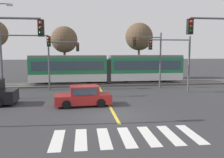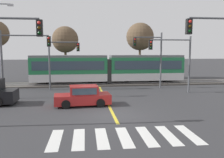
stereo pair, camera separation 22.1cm
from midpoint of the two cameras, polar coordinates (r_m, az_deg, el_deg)
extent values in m
plane|color=#333335|center=(15.55, 0.79, -8.69)|extent=(200.00, 200.00, 0.00)
cube|color=#4C4742|center=(29.29, -3.10, -1.16)|extent=(120.00, 4.00, 0.18)
cube|color=#939399|center=(28.56, -3.00, -1.08)|extent=(120.00, 0.08, 0.10)
cube|color=#939399|center=(29.99, -3.21, -0.70)|extent=(120.00, 0.08, 0.10)
cube|color=silver|center=(29.14, -10.00, 0.47)|extent=(9.00, 2.60, 0.90)
cube|color=#237A47|center=(29.02, -10.05, 3.22)|extent=(9.00, 2.60, 1.90)
cube|color=#384756|center=(27.70, -10.18, 3.15)|extent=(8.28, 0.04, 1.04)
cube|color=slate|center=(28.97, -10.10, 5.37)|extent=(9.00, 2.39, 0.28)
cylinder|color=black|center=(29.18, -5.12, -0.34)|extent=(0.70, 0.20, 0.70)
cylinder|color=black|center=(29.41, -14.80, -0.48)|extent=(0.70, 0.20, 0.70)
cube|color=silver|center=(30.22, 8.31, 0.73)|extent=(9.00, 2.60, 0.90)
cube|color=#237A47|center=(30.10, 8.35, 3.38)|extent=(9.00, 2.60, 1.90)
cube|color=#384756|center=(28.83, 9.06, 3.31)|extent=(8.28, 0.04, 1.04)
cube|color=slate|center=(30.06, 8.39, 5.45)|extent=(9.00, 2.39, 0.28)
cylinder|color=black|center=(31.02, 12.70, -0.05)|extent=(0.70, 0.20, 0.70)
cylinder|color=black|center=(29.70, 3.69, -0.20)|extent=(0.70, 0.20, 0.70)
cube|color=#2D2D2D|center=(29.23, -0.68, 1.97)|extent=(0.50, 2.34, 2.80)
cube|color=silver|center=(11.77, -12.98, -14.04)|extent=(0.60, 2.81, 0.01)
cube|color=silver|center=(11.70, -7.45, -14.06)|extent=(0.60, 2.81, 0.01)
cube|color=silver|center=(11.73, -1.91, -13.95)|extent=(0.60, 2.81, 0.01)
cube|color=silver|center=(11.86, 3.55, -13.72)|extent=(0.60, 2.81, 0.01)
cube|color=silver|center=(12.09, 8.84, -13.38)|extent=(0.60, 2.81, 0.01)
cube|color=silver|center=(12.41, 13.87, -12.95)|extent=(0.60, 2.81, 0.01)
cube|color=silver|center=(12.82, 18.59, -12.46)|extent=(0.60, 2.81, 0.01)
cube|color=gold|center=(20.46, -1.22, -4.90)|extent=(0.20, 14.03, 0.01)
cube|color=#B22323|center=(18.23, -6.75, -4.74)|extent=(4.31, 2.01, 0.72)
cube|color=#B22323|center=(18.11, -6.46, -2.63)|extent=(2.21, 1.67, 0.64)
cube|color=#384756|center=(18.06, -9.63, -2.71)|extent=(0.21, 1.43, 0.52)
cube|color=#384756|center=(17.35, -6.23, -3.04)|extent=(1.78, 0.17, 0.48)
cylinder|color=black|center=(17.38, -10.67, -6.06)|extent=(0.65, 0.27, 0.64)
cylinder|color=black|center=(19.04, -10.75, -4.93)|extent=(0.65, 0.27, 0.64)
cylinder|color=black|center=(17.59, -2.39, -5.79)|extent=(0.65, 0.27, 0.64)
cylinder|color=black|center=(19.24, -3.20, -4.70)|extent=(0.65, 0.27, 0.64)
cube|color=#384756|center=(20.15, -25.01, -1.16)|extent=(0.12, 1.69, 0.66)
cylinder|color=black|center=(21.26, -24.07, -3.96)|extent=(0.80, 0.29, 0.80)
cylinder|color=#515459|center=(15.79, 24.39, 13.16)|extent=(3.50, 0.12, 0.12)
cube|color=black|center=(14.91, 18.43, 11.88)|extent=(0.32, 0.28, 0.90)
sphere|color=red|center=(14.80, 18.73, 12.96)|extent=(0.18, 0.18, 0.18)
sphere|color=#3A2706|center=(14.77, 18.68, 11.92)|extent=(0.18, 0.18, 0.18)
sphere|color=black|center=(14.75, 18.64, 10.88)|extent=(0.18, 0.18, 0.18)
cylinder|color=#515459|center=(26.94, 11.91, 4.36)|extent=(0.18, 0.18, 6.13)
cylinder|color=#515459|center=(26.50, 8.94, 9.89)|extent=(3.00, 0.12, 0.12)
cube|color=black|center=(26.10, 5.71, 8.88)|extent=(0.32, 0.28, 0.90)
sphere|color=red|center=(25.96, 5.80, 9.49)|extent=(0.18, 0.18, 0.18)
sphere|color=#3A2706|center=(25.95, 5.79, 8.90)|extent=(0.18, 0.18, 0.18)
sphere|color=black|center=(25.94, 5.78, 8.30)|extent=(0.18, 0.18, 0.18)
cylinder|color=#515459|center=(22.43, -24.70, 3.07)|extent=(0.18, 0.18, 5.86)
cylinder|color=#515459|center=(21.92, -19.97, 9.82)|extent=(4.00, 0.12, 0.12)
cube|color=black|center=(21.56, -14.66, 8.74)|extent=(0.32, 0.28, 0.90)
sphere|color=red|center=(21.42, -14.73, 9.47)|extent=(0.18, 0.18, 0.18)
sphere|color=#3A2706|center=(21.41, -14.71, 8.75)|extent=(0.18, 0.18, 0.18)
sphere|color=black|center=(21.40, -14.69, 8.03)|extent=(0.18, 0.18, 0.18)
cylinder|color=#515459|center=(24.71, 18.37, 3.30)|extent=(0.18, 0.18, 5.58)
cylinder|color=#515459|center=(23.89, 14.21, 9.12)|extent=(4.00, 0.12, 0.12)
cube|color=black|center=(23.22, 9.53, 8.07)|extent=(0.32, 0.28, 0.90)
sphere|color=red|center=(23.08, 9.66, 8.75)|extent=(0.18, 0.18, 0.18)
sphere|color=#3A2706|center=(23.08, 9.64, 8.08)|extent=(0.18, 0.18, 0.18)
sphere|color=black|center=(23.07, 9.63, 7.41)|extent=(0.18, 0.18, 0.18)
cylinder|color=#515459|center=(25.66, -14.58, 3.47)|extent=(0.18, 0.18, 5.50)
cylinder|color=#515459|center=(25.49, -11.35, 8.68)|extent=(3.00, 0.12, 0.12)
cube|color=black|center=(25.42, -7.92, 7.62)|extent=(0.32, 0.28, 0.90)
sphere|color=red|center=(25.27, -7.93, 8.24)|extent=(0.18, 0.18, 0.18)
sphere|color=#3A2706|center=(25.27, -7.92, 7.63)|extent=(0.18, 0.18, 0.18)
sphere|color=black|center=(25.27, -7.91, 7.02)|extent=(0.18, 0.18, 0.18)
cylinder|color=#515459|center=(14.07, -23.88, 13.25)|extent=(3.50, 0.12, 0.12)
cube|color=black|center=(13.64, -16.56, 11.65)|extent=(0.32, 0.28, 0.90)
sphere|color=red|center=(13.51, -16.71, 12.84)|extent=(0.18, 0.18, 0.18)
sphere|color=#3A2706|center=(13.49, -16.67, 11.70)|extent=(0.18, 0.18, 0.18)
sphere|color=black|center=(13.47, -16.63, 10.56)|extent=(0.18, 0.18, 0.18)
cylinder|color=slate|center=(27.60, -25.11, 16.07)|extent=(2.01, 0.12, 0.12)
cube|color=#B2B2B7|center=(27.31, -23.01, 16.06)|extent=(0.56, 0.28, 0.20)
cylinder|color=brown|center=(32.93, -10.89, 3.78)|extent=(0.32, 0.32, 4.94)
sphere|color=brown|center=(32.92, -11.01, 9.31)|extent=(3.54, 3.54, 3.54)
cylinder|color=brown|center=(35.24, 6.85, 4.41)|extent=(0.32, 0.32, 5.39)
sphere|color=brown|center=(35.26, 6.93, 10.09)|extent=(4.00, 4.00, 4.00)
camera|label=1|loc=(0.11, -89.71, 0.04)|focal=38.00mm
camera|label=2|loc=(0.11, 90.29, -0.04)|focal=38.00mm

